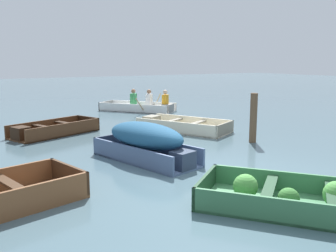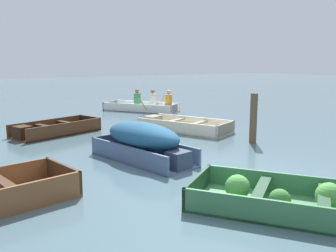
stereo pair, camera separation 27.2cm
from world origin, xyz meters
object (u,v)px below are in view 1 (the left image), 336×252
(skiff_slate_blue_outer_moored, at_px, (146,140))
(rowboat_white_with_crew, at_px, (142,106))
(dinghy_green_foreground, at_px, (304,200))
(skiff_cream_near_moored, at_px, (180,126))
(mooring_post, at_px, (253,118))
(skiff_dark_varnish_mid_moored, at_px, (51,131))

(skiff_slate_blue_outer_moored, height_order, rowboat_white_with_crew, rowboat_white_with_crew)
(dinghy_green_foreground, distance_m, skiff_slate_blue_outer_moored, 3.54)
(skiff_cream_near_moored, height_order, mooring_post, mooring_post)
(skiff_cream_near_moored, xyz_separation_m, rowboat_white_with_crew, (0.98, 4.31, 0.09))
(dinghy_green_foreground, relative_size, skiff_slate_blue_outer_moored, 1.15)
(skiff_slate_blue_outer_moored, distance_m, rowboat_white_with_crew, 7.64)
(skiff_cream_near_moored, relative_size, skiff_slate_blue_outer_moored, 1.13)
(skiff_slate_blue_outer_moored, bearing_deg, dinghy_green_foreground, -78.92)
(skiff_cream_near_moored, height_order, skiff_dark_varnish_mid_moored, skiff_dark_varnish_mid_moored)
(skiff_cream_near_moored, distance_m, mooring_post, 2.49)
(skiff_slate_blue_outer_moored, distance_m, mooring_post, 3.18)
(skiff_cream_near_moored, distance_m, skiff_slate_blue_outer_moored, 3.52)
(rowboat_white_with_crew, bearing_deg, skiff_cream_near_moored, -102.76)
(dinghy_green_foreground, distance_m, mooring_post, 4.43)
(skiff_cream_near_moored, bearing_deg, skiff_slate_blue_outer_moored, -134.65)
(dinghy_green_foreground, height_order, skiff_slate_blue_outer_moored, skiff_slate_blue_outer_moored)
(skiff_slate_blue_outer_moored, bearing_deg, rowboat_white_with_crew, 63.18)
(dinghy_green_foreground, relative_size, rowboat_white_with_crew, 0.96)
(skiff_cream_near_moored, relative_size, mooring_post, 2.32)
(skiff_dark_varnish_mid_moored, relative_size, mooring_post, 2.10)
(dinghy_green_foreground, distance_m, skiff_cream_near_moored, 6.22)
(skiff_cream_near_moored, bearing_deg, rowboat_white_with_crew, 77.24)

